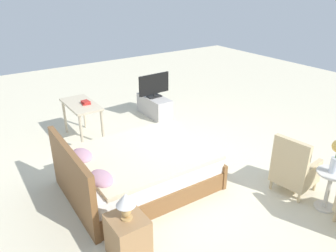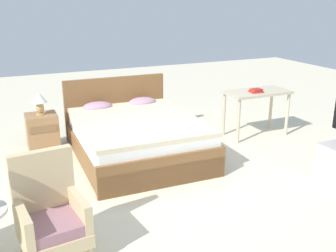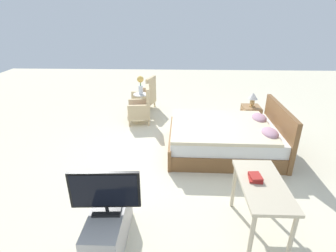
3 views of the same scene
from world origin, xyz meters
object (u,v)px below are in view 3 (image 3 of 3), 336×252
Objects in this scene: table_lamp at (253,98)px; tv_flatscreen at (105,192)px; armchair_by_window_right at (141,108)px; book_stack at (255,177)px; vanity_desk at (262,191)px; armchair_by_window_left at (146,96)px; side_table at (141,102)px; nightstand at (250,117)px; tv_stand at (109,226)px; bed at (226,138)px; flower_vase at (140,83)px.

table_lamp is 0.42× the size of tv_flatscreen.
armchair_by_window_right is 2.66m from table_lamp.
vanity_desk is at bearing 43.91° from book_stack.
book_stack is (4.46, 1.83, 0.39)m from armchair_by_window_left.
tv_flatscreen is at bearing -36.11° from table_lamp.
tv_flatscreen is (4.24, 0.15, 0.37)m from side_table.
nightstand is at bearing -90.00° from table_lamp.
armchair_by_window_right reaches higher than nightstand.
tv_flatscreen is (4.76, 0.09, 0.36)m from armchair_by_window_left.
tv_flatscreen reaches higher than table_lamp.
table_lamp reaches higher than book_stack.
table_lamp reaches higher than nightstand.
armchair_by_window_right is 3.72m from tv_stand.
bed is 2.79m from flower_vase.
armchair_by_window_right is 1.58× the size of side_table.
armchair_by_window_right is at bearing -127.37° from bed.
tv_stand is at bearing -36.12° from nightstand.
armchair_by_window_left is 4.41× the size of book_stack.
bed is at bearing 179.12° from book_stack.
table_lamp is (0.25, 2.62, 0.39)m from armchair_by_window_right.
table_lamp is at bearing 165.92° from book_stack.
armchair_by_window_left is 1.68× the size of nightstand.
table_lamp is (0.77, 2.69, -0.11)m from flower_vase.
bed reaches higher than table_lamp.
armchair_by_window_right is 0.96× the size of tv_stand.
table_lamp is 4.33m from tv_stand.
side_table is at bearing -177.93° from tv_stand.
armchair_by_window_left is 4.93m from vanity_desk.
bed is at bearing 44.70° from flower_vase.
book_stack is at bearing -0.88° from bed.
tv_flatscreen is at bearing 2.07° from flower_vase.
nightstand is at bearing 165.93° from book_stack.
vanity_desk is (4.03, 1.96, -0.25)m from flower_vase.
armchair_by_window_left is at bearing -116.02° from nightstand.
bed is 3.69× the size of side_table.
book_stack is at bearing 28.06° from armchair_by_window_right.
tv_stand is (4.75, 0.09, -0.15)m from armchair_by_window_left.
tv_stand is at bearing -176.98° from tv_flatscreen.
flower_vase is at bearing -153.99° from vanity_desk.
flower_vase reaches higher than vanity_desk.
book_stack is at bearing -14.07° from nightstand.
table_lamp is 4.30m from tv_flatscreen.
vanity_desk is 4.98× the size of book_stack.
table_lamp is at bearing 167.46° from vanity_desk.
armchair_by_window_left reaches higher than side_table.
armchair_by_window_left is 0.88× the size of vanity_desk.
armchair_by_window_left is 0.96× the size of tv_stand.
book_stack reaches higher than tv_stand.
bed reaches higher than armchair_by_window_left.
bed is at bearing -33.19° from nightstand.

